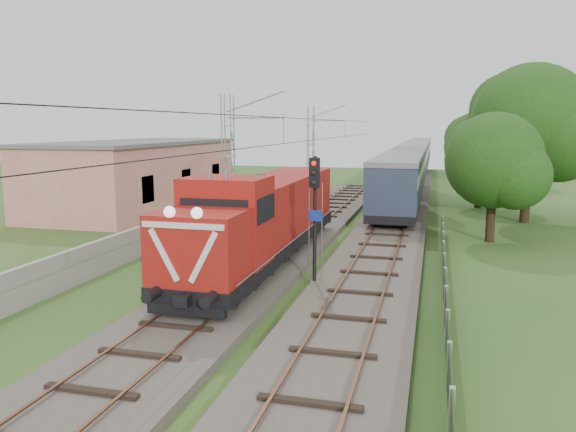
# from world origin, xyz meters

# --- Properties ---
(ground) EXTENTS (140.00, 140.00, 0.00)m
(ground) POSITION_xyz_m (0.00, 0.00, 0.00)
(ground) COLOR #2C5520
(ground) RESTS_ON ground
(track_main) EXTENTS (4.20, 70.00, 0.45)m
(track_main) POSITION_xyz_m (0.00, 7.00, 0.18)
(track_main) COLOR #6B6054
(track_main) RESTS_ON ground
(track_side) EXTENTS (4.20, 80.00, 0.45)m
(track_side) POSITION_xyz_m (5.00, 20.00, 0.18)
(track_side) COLOR #6B6054
(track_side) RESTS_ON ground
(catenary) EXTENTS (3.31, 70.00, 8.00)m
(catenary) POSITION_xyz_m (-2.95, 12.00, 4.05)
(catenary) COLOR gray
(catenary) RESTS_ON ground
(boundary_wall) EXTENTS (0.25, 40.00, 1.50)m
(boundary_wall) POSITION_xyz_m (-6.50, 12.00, 0.75)
(boundary_wall) COLOR #9E9E99
(boundary_wall) RESTS_ON ground
(station_building) EXTENTS (8.40, 20.40, 5.22)m
(station_building) POSITION_xyz_m (-15.00, 24.00, 2.63)
(station_building) COLOR tan
(station_building) RESTS_ON ground
(fence) EXTENTS (0.12, 32.00, 1.20)m
(fence) POSITION_xyz_m (8.00, 3.00, 0.60)
(fence) COLOR black
(fence) RESTS_ON ground
(locomotive) EXTENTS (3.05, 17.44, 4.43)m
(locomotive) POSITION_xyz_m (0.00, 8.59, 2.27)
(locomotive) COLOR black
(locomotive) RESTS_ON ground
(coach_rake) EXTENTS (3.15, 70.13, 3.64)m
(coach_rake) POSITION_xyz_m (5.00, 52.14, 2.59)
(coach_rake) COLOR black
(coach_rake) RESTS_ON ground
(signal_post) EXTENTS (0.58, 0.45, 5.25)m
(signal_post) POSITION_xyz_m (3.00, 5.52, 3.60)
(signal_post) COLOR black
(signal_post) RESTS_ON ground
(tree_a) EXTENTS (5.52, 5.26, 7.15)m
(tree_a) POSITION_xyz_m (10.64, 16.90, 4.46)
(tree_a) COLOR #312214
(tree_a) RESTS_ON ground
(tree_b) EXTENTS (8.03, 7.65, 10.41)m
(tree_b) POSITION_xyz_m (13.47, 24.05, 6.50)
(tree_b) COLOR #312214
(tree_b) RESTS_ON ground
(tree_c) EXTENTS (5.85, 5.57, 7.58)m
(tree_c) POSITION_xyz_m (10.93, 30.54, 4.73)
(tree_c) COLOR #312214
(tree_c) RESTS_ON ground
(tree_d) EXTENTS (7.15, 6.81, 9.26)m
(tree_d) POSITION_xyz_m (14.43, 49.29, 5.78)
(tree_d) COLOR #312214
(tree_d) RESTS_ON ground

